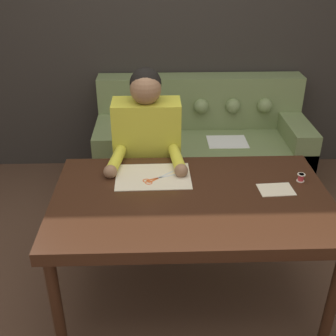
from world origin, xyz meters
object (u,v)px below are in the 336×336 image
object	(u,v)px
scissors	(154,180)
thread_spool	(301,178)
dining_table	(191,206)
couch	(201,147)
person	(147,159)

from	to	relation	value
scissors	thread_spool	world-z (taller)	thread_spool
dining_table	thread_spool	bearing A→B (deg)	12.35
dining_table	couch	xyz separation A→B (m)	(0.21, 1.42, -0.33)
dining_table	person	bearing A→B (deg)	112.03
couch	person	xyz separation A→B (m)	(-0.46, -0.81, 0.31)
person	thread_spool	bearing A→B (deg)	-27.96
dining_table	couch	bearing A→B (deg)	81.65
dining_table	person	xyz separation A→B (m)	(-0.25, 0.61, -0.02)
couch	scissors	distance (m)	1.37
couch	person	size ratio (longest dim) A/B	1.42
dining_table	scissors	world-z (taller)	scissors
dining_table	couch	world-z (taller)	couch
couch	dining_table	bearing A→B (deg)	-98.35
couch	thread_spool	distance (m)	1.42
dining_table	scissors	distance (m)	0.28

